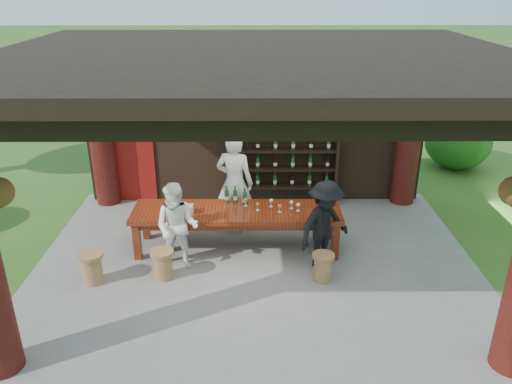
{
  "coord_description": "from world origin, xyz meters",
  "views": [
    {
      "loc": [
        -0.04,
        -7.24,
        4.46
      ],
      "look_at": [
        0.0,
        0.4,
        1.15
      ],
      "focal_mm": 35.0,
      "sensor_mm": 36.0,
      "label": 1
    }
  ],
  "objects_px": {
    "guest_man": "(325,226)",
    "guest_woman": "(177,227)",
    "stool_near_left": "(163,263)",
    "host": "(235,183)",
    "stool_far_left": "(92,267)",
    "napkin_basket": "(186,209)",
    "tasting_table": "(237,216)",
    "stool_near_right": "(323,266)",
    "wine_shelf": "(284,160)"
  },
  "relations": [
    {
      "from": "guest_man",
      "to": "guest_woman",
      "type": "bearing_deg",
      "value": 143.61
    },
    {
      "from": "stool_near_left",
      "to": "host",
      "type": "bearing_deg",
      "value": 56.68
    },
    {
      "from": "stool_far_left",
      "to": "napkin_basket",
      "type": "relative_size",
      "value": 1.99
    },
    {
      "from": "stool_far_left",
      "to": "host",
      "type": "height_order",
      "value": "host"
    },
    {
      "from": "guest_woman",
      "to": "napkin_basket",
      "type": "distance_m",
      "value": 0.52
    },
    {
      "from": "tasting_table",
      "to": "guest_woman",
      "type": "distance_m",
      "value": 1.13
    },
    {
      "from": "tasting_table",
      "to": "stool_near_right",
      "type": "xyz_separation_m",
      "value": [
        1.39,
        -1.03,
        -0.39
      ]
    },
    {
      "from": "wine_shelf",
      "to": "host",
      "type": "xyz_separation_m",
      "value": [
        -0.98,
        -1.19,
        -0.02
      ]
    },
    {
      "from": "wine_shelf",
      "to": "stool_far_left",
      "type": "relative_size",
      "value": 4.28
    },
    {
      "from": "stool_near_right",
      "to": "guest_man",
      "type": "distance_m",
      "value": 0.65
    },
    {
      "from": "stool_far_left",
      "to": "tasting_table",
      "type": "bearing_deg",
      "value": 25.56
    },
    {
      "from": "guest_man",
      "to": "napkin_basket",
      "type": "distance_m",
      "value": 2.36
    },
    {
      "from": "wine_shelf",
      "to": "tasting_table",
      "type": "distance_m",
      "value": 2.15
    },
    {
      "from": "stool_far_left",
      "to": "guest_man",
      "type": "bearing_deg",
      "value": 6.82
    },
    {
      "from": "wine_shelf",
      "to": "guest_woman",
      "type": "bearing_deg",
      "value": -126.46
    },
    {
      "from": "guest_man",
      "to": "wine_shelf",
      "type": "bearing_deg",
      "value": 65.37
    },
    {
      "from": "stool_near_right",
      "to": "stool_far_left",
      "type": "xyz_separation_m",
      "value": [
        -3.63,
        -0.05,
        0.03
      ]
    },
    {
      "from": "host",
      "to": "guest_man",
      "type": "xyz_separation_m",
      "value": [
        1.5,
        -1.36,
        -0.19
      ]
    },
    {
      "from": "stool_near_left",
      "to": "stool_far_left",
      "type": "xyz_separation_m",
      "value": [
        -1.09,
        -0.12,
        0.01
      ]
    },
    {
      "from": "stool_near_right",
      "to": "guest_woman",
      "type": "bearing_deg",
      "value": 170.08
    },
    {
      "from": "stool_near_left",
      "to": "stool_far_left",
      "type": "relative_size",
      "value": 0.96
    },
    {
      "from": "stool_far_left",
      "to": "napkin_basket",
      "type": "bearing_deg",
      "value": 34.87
    },
    {
      "from": "tasting_table",
      "to": "guest_woman",
      "type": "height_order",
      "value": "guest_woman"
    },
    {
      "from": "tasting_table",
      "to": "stool_near_left",
      "type": "distance_m",
      "value": 1.54
    },
    {
      "from": "wine_shelf",
      "to": "guest_man",
      "type": "bearing_deg",
      "value": -78.55
    },
    {
      "from": "stool_near_right",
      "to": "tasting_table",
      "type": "bearing_deg",
      "value": 143.42
    },
    {
      "from": "guest_woman",
      "to": "stool_near_right",
      "type": "bearing_deg",
      "value": -0.99
    },
    {
      "from": "napkin_basket",
      "to": "guest_man",
      "type": "bearing_deg",
      "value": -12.75
    },
    {
      "from": "tasting_table",
      "to": "guest_woman",
      "type": "xyz_separation_m",
      "value": [
        -0.94,
        -0.62,
        0.11
      ]
    },
    {
      "from": "stool_near_left",
      "to": "guest_woman",
      "type": "relative_size",
      "value": 0.33
    },
    {
      "from": "stool_far_left",
      "to": "guest_man",
      "type": "xyz_separation_m",
      "value": [
        3.69,
        0.44,
        0.49
      ]
    },
    {
      "from": "tasting_table",
      "to": "stool_near_left",
      "type": "relative_size",
      "value": 7.28
    },
    {
      "from": "tasting_table",
      "to": "napkin_basket",
      "type": "distance_m",
      "value": 0.89
    },
    {
      "from": "host",
      "to": "napkin_basket",
      "type": "relative_size",
      "value": 7.36
    },
    {
      "from": "stool_near_right",
      "to": "napkin_basket",
      "type": "bearing_deg",
      "value": 157.84
    },
    {
      "from": "stool_far_left",
      "to": "stool_near_left",
      "type": "bearing_deg",
      "value": 6.41
    },
    {
      "from": "guest_woman",
      "to": "napkin_basket",
      "type": "relative_size",
      "value": 5.73
    },
    {
      "from": "guest_man",
      "to": "host",
      "type": "bearing_deg",
      "value": 101.72
    },
    {
      "from": "stool_near_right",
      "to": "napkin_basket",
      "type": "distance_m",
      "value": 2.5
    },
    {
      "from": "wine_shelf",
      "to": "tasting_table",
      "type": "relative_size",
      "value": 0.61
    },
    {
      "from": "host",
      "to": "stool_near_left",
      "type": "bearing_deg",
      "value": 72.36
    },
    {
      "from": "stool_near_left",
      "to": "stool_far_left",
      "type": "height_order",
      "value": "stool_far_left"
    },
    {
      "from": "host",
      "to": "napkin_basket",
      "type": "distance_m",
      "value": 1.17
    },
    {
      "from": "tasting_table",
      "to": "napkin_basket",
      "type": "height_order",
      "value": "napkin_basket"
    },
    {
      "from": "tasting_table",
      "to": "host",
      "type": "xyz_separation_m",
      "value": [
        -0.06,
        0.72,
        0.32
      ]
    },
    {
      "from": "host",
      "to": "guest_woman",
      "type": "bearing_deg",
      "value": 72.23
    },
    {
      "from": "stool_near_right",
      "to": "host",
      "type": "distance_m",
      "value": 2.38
    },
    {
      "from": "guest_woman",
      "to": "guest_man",
      "type": "height_order",
      "value": "guest_man"
    },
    {
      "from": "stool_near_left",
      "to": "stool_near_right",
      "type": "bearing_deg",
      "value": -1.73
    },
    {
      "from": "guest_man",
      "to": "napkin_basket",
      "type": "height_order",
      "value": "guest_man"
    }
  ]
}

